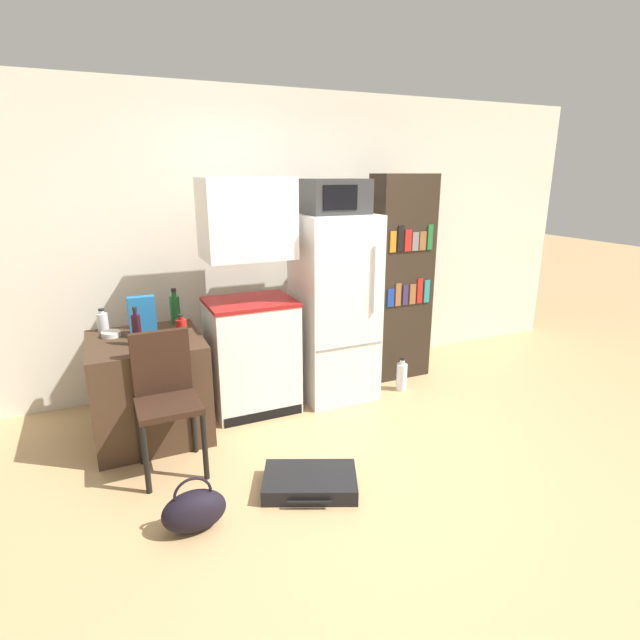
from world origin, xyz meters
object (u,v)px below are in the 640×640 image
(kitchen_hutch, at_px, (250,309))
(bottle_clear_short, at_px, (103,322))
(refrigerator, at_px, (334,308))
(handbag, at_px, (194,510))
(water_bottle_front, at_px, (402,376))
(bottle_green_tall, at_px, (175,309))
(bowl, at_px, (111,334))
(suitcase_large_flat, at_px, (310,482))
(bookshelf, at_px, (400,279))
(chair, at_px, (165,389))
(bottle_wine_dark, at_px, (137,329))
(microwave, at_px, (335,196))
(cereal_box, at_px, (142,316))
(side_table, at_px, (149,387))
(bottle_ketchup_red, at_px, (182,328))

(kitchen_hutch, xyz_separation_m, bottle_clear_short, (-1.11, 0.21, -0.03))
(kitchen_hutch, relative_size, refrigerator, 1.18)
(handbag, relative_size, water_bottle_front, 1.11)
(bottle_green_tall, distance_m, water_bottle_front, 2.10)
(bowl, xyz_separation_m, suitcase_large_flat, (1.04, -1.31, -0.74))
(bookshelf, distance_m, chair, 2.46)
(bottle_wine_dark, bearing_deg, suitcase_large_flat, -49.74)
(microwave, xyz_separation_m, cereal_box, (-1.59, -0.02, -0.83))
(bookshelf, height_order, suitcase_large_flat, bookshelf)
(bottle_green_tall, relative_size, suitcase_large_flat, 0.41)
(bottle_wine_dark, relative_size, bowl, 2.02)
(chair, bearing_deg, bottle_wine_dark, 106.52)
(bottle_wine_dark, distance_m, suitcase_large_flat, 1.59)
(refrigerator, distance_m, suitcase_large_flat, 1.65)
(suitcase_large_flat, distance_m, water_bottle_front, 1.73)
(cereal_box, height_order, handbag, cereal_box)
(kitchen_hutch, height_order, bowl, kitchen_hutch)
(kitchen_hutch, relative_size, chair, 2.03)
(kitchen_hutch, distance_m, bottle_wine_dark, 0.93)
(side_table, height_order, cereal_box, cereal_box)
(bottle_green_tall, bearing_deg, handbag, -97.18)
(bottle_clear_short, relative_size, suitcase_large_flat, 0.25)
(cereal_box, relative_size, suitcase_large_flat, 0.44)
(bottle_ketchup_red, bearing_deg, bookshelf, 9.22)
(chair, distance_m, water_bottle_front, 2.21)
(bottle_ketchup_red, height_order, chair, bottle_ketchup_red)
(bowl, bearing_deg, chair, -66.87)
(kitchen_hutch, distance_m, water_bottle_front, 1.56)
(bottle_green_tall, bearing_deg, refrigerator, -9.59)
(microwave, xyz_separation_m, suitcase_large_flat, (-0.77, -1.25, -1.70))
(side_table, relative_size, bottle_green_tall, 2.83)
(handbag, height_order, water_bottle_front, handbag)
(refrigerator, distance_m, bottle_green_tall, 1.34)
(refrigerator, height_order, bookshelf, bookshelf)
(bowl, bearing_deg, refrigerator, -1.76)
(bottle_clear_short, height_order, water_bottle_front, bottle_clear_short)
(bowl, distance_m, handbag, 1.56)
(bottle_clear_short, relative_size, bottle_ketchup_red, 0.98)
(bottle_ketchup_red, bearing_deg, bottle_wine_dark, -174.27)
(water_bottle_front, bearing_deg, bottle_ketchup_red, 179.59)
(kitchen_hutch, xyz_separation_m, suitcase_large_flat, (-0.02, -1.28, -0.82))
(suitcase_large_flat, bearing_deg, water_bottle_front, 61.26)
(bottle_clear_short, bearing_deg, bookshelf, -1.79)
(refrigerator, bearing_deg, suitcase_large_flat, -121.71)
(handbag, bearing_deg, bottle_clear_short, 102.50)
(bookshelf, xyz_separation_m, cereal_box, (-2.36, -0.17, -0.05))
(chair, bearing_deg, bowl, 112.74)
(bottle_clear_short, xyz_separation_m, handbag, (0.35, -1.56, -0.72))
(kitchen_hutch, relative_size, suitcase_large_flat, 2.77)
(kitchen_hutch, xyz_separation_m, handbag, (-0.76, -1.35, -0.75))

